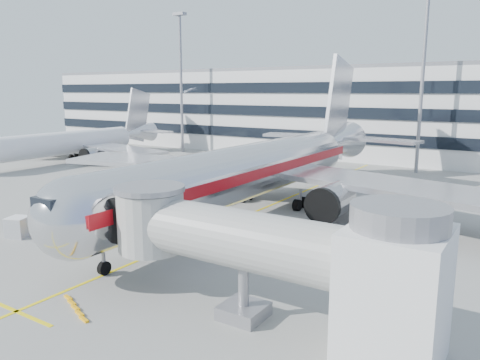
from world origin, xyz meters
The scene contains 15 objects.
ground centered at (0.00, 0.00, 0.00)m, with size 180.00×180.00×0.00m, color gray.
lead_in_line centered at (0.00, 10.00, 0.01)m, with size 0.25×70.00×0.01m, color yellow.
stop_bar centered at (0.00, -14.00, 0.01)m, with size 6.00×0.25×0.01m, color yellow.
main_jet centered at (0.00, 11.72, 4.23)m, with size 50.95×48.70×16.06m.
jet_bridge centered at (12.18, -8.00, 3.87)m, with size 17.80×4.50×7.00m.
terminal centered at (0.00, 57.95, 7.80)m, with size 150.00×24.25×15.60m.
light_mast_west centered at (-35.00, 42.00, 14.88)m, with size 2.40×1.20×25.45m.
light_mast_centre centered at (8.00, 42.00, 14.88)m, with size 2.40×1.20×25.45m.
second_jet centered at (-42.26, 22.80, 3.18)m, with size 38.21×36.52×12.04m.
belt_loader centered at (-7.60, -2.81, 0.56)m, with size 4.20×2.69×1.97m.
baggage_tug centered at (-12.18, -2.85, 0.90)m, with size 2.78×1.82×2.06m.
cargo_container_left centered at (-16.34, 1.71, 0.74)m, with size 1.75×1.75×1.47m.
cargo_container_right centered at (-14.49, 4.93, 0.88)m, with size 2.02×2.02×1.74m.
cargo_container_front centered at (-11.89, -6.31, 0.82)m, with size 1.97×1.97×1.63m.
ramp_worker centered at (-4.53, -2.89, 0.97)m, with size 0.71×0.46×1.93m, color #7AD616.
Camera 1 is at (22.48, -26.95, 11.56)m, focal length 35.00 mm.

